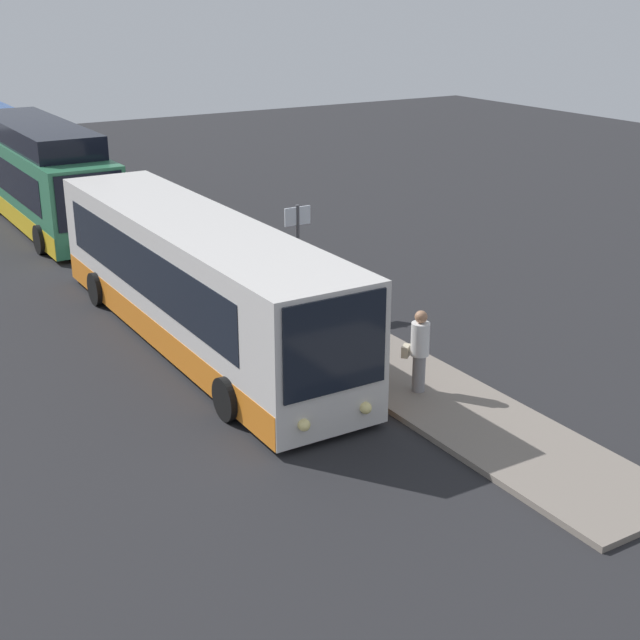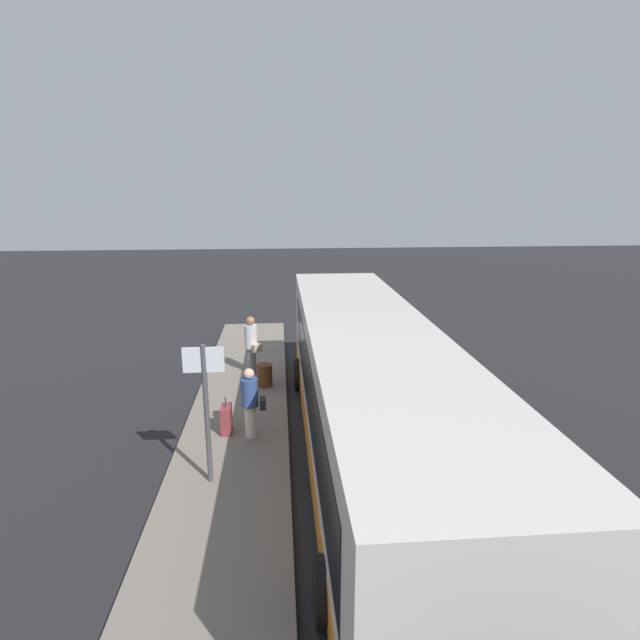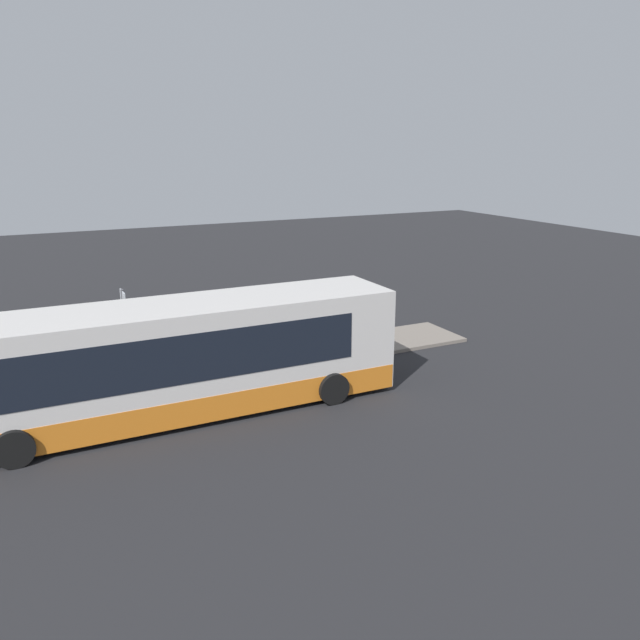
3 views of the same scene
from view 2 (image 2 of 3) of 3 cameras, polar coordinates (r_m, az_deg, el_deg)
name	(u,v)px [view 2 (image 2 of 3)]	position (r m, az deg, el deg)	size (l,w,h in m)	color
ground	(356,434)	(12.15, 4.11, -12.83)	(80.00, 80.00, 0.00)	#232326
platform	(235,436)	(12.05, -9.69, -12.94)	(20.00, 2.47, 0.12)	slate
bus_lead	(369,398)	(10.28, 5.60, -8.85)	(12.65, 2.78, 3.05)	silver
passenger_boarding	(251,400)	(11.49, -7.93, -9.09)	(0.38, 0.55, 1.64)	silver
passenger_waiting	(251,343)	(15.37, -7.85, -2.61)	(0.64, 0.61, 1.80)	gray
suitcase	(226,419)	(11.99, -10.64, -11.10)	(0.48, 0.23, 0.88)	maroon
sign_post	(206,396)	(9.59, -12.93, -8.52)	(0.10, 0.76, 2.77)	#4C4C51
trash_bin	(265,375)	(14.52, -6.35, -6.28)	(0.44, 0.44, 0.65)	#593319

